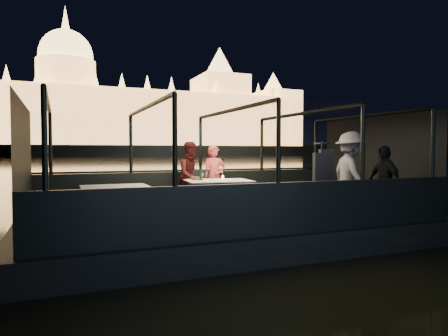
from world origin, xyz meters
name	(u,v)px	position (x,y,z in m)	size (l,w,h in m)	color
river_water	(77,160)	(0.00, 80.00, 0.00)	(500.00, 500.00, 0.00)	black
boat_hull	(231,240)	(0.00, 0.00, 0.00)	(8.60, 4.40, 1.00)	black
boat_deck	(231,218)	(0.00, 0.00, 0.48)	(8.00, 4.00, 0.04)	black
gunwale_port	(201,188)	(0.00, 2.00, 0.95)	(8.00, 0.08, 0.90)	black
gunwale_starboard	(278,209)	(0.00, -2.00, 0.95)	(8.00, 0.08, 0.90)	black
cabin_glass_port	(201,145)	(0.00, 2.00, 2.10)	(8.00, 0.02, 1.40)	#99B2B2
cabin_glass_starboard	(278,141)	(0.00, -2.00, 2.10)	(8.00, 0.02, 1.40)	#99B2B2
cabin_roof_glass	(231,110)	(0.00, 0.00, 2.80)	(8.00, 4.00, 0.02)	#99B2B2
end_wall_fore	(24,167)	(-4.00, 0.00, 1.65)	(0.02, 4.00, 2.30)	black
end_wall_aft	(376,162)	(4.00, 0.00, 1.65)	(0.02, 4.00, 2.30)	black
canopy_ribs	(231,164)	(0.00, 0.00, 1.65)	(8.00, 4.00, 2.30)	black
embankment	(66,153)	(0.00, 210.00, 1.00)	(400.00, 140.00, 6.00)	#423D33
parliament_building	(66,87)	(0.00, 175.00, 29.00)	(220.00, 32.00, 60.00)	#F2D18C
dining_table_central	(218,197)	(-0.06, 0.60, 0.89)	(1.45, 1.05, 0.77)	silver
dining_table_aft	(115,201)	(-2.37, 0.61, 0.89)	(1.35, 0.97, 0.71)	white
chair_port_left	(202,191)	(-0.20, 1.32, 0.95)	(0.45, 0.45, 0.96)	black
chair_port_right	(215,190)	(0.16, 1.39, 0.95)	(0.41, 0.41, 0.89)	black
coat_stand	(322,178)	(1.39, -1.32, 1.40)	(0.45, 0.36, 1.63)	black
person_woman_coral	(214,178)	(0.19, 1.49, 1.25)	(0.57, 0.38, 1.57)	#DA524F
person_man_maroon	(192,178)	(-0.39, 1.55, 1.25)	(0.80, 0.62, 1.66)	#391010
passenger_stripe	(351,178)	(2.36, -1.02, 1.35)	(1.20, 0.68, 1.85)	silver
passenger_dark	(384,179)	(2.87, -1.45, 1.35)	(0.91, 0.38, 1.55)	black
wine_bottle	(201,174)	(-0.43, 0.72, 1.42)	(0.07, 0.07, 0.32)	#13351E
bread_basket	(195,178)	(-0.55, 0.79, 1.31)	(0.20, 0.20, 0.08)	brown
amber_candle	(223,177)	(0.16, 0.86, 1.31)	(0.05, 0.05, 0.08)	#FA8D3E
plate_near	(236,179)	(0.39, 0.59, 1.27)	(0.23, 0.23, 0.01)	white
plate_far	(202,179)	(-0.32, 1.00, 1.27)	(0.24, 0.24, 0.02)	white
wine_glass_white	(203,176)	(-0.45, 0.58, 1.36)	(0.06, 0.06, 0.17)	white
wine_glass_red	(222,175)	(0.21, 1.02, 1.36)	(0.06, 0.06, 0.17)	white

